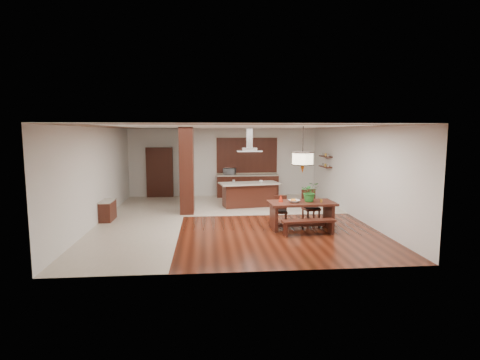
{
  "coord_description": "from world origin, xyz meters",
  "views": [
    {
      "loc": [
        -0.75,
        -11.51,
        2.72
      ],
      "look_at": [
        0.3,
        0.0,
        1.25
      ],
      "focal_mm": 28.0,
      "sensor_mm": 36.0,
      "label": 1
    }
  ],
  "objects": [
    {
      "name": "microwave",
      "position": [
        0.24,
        4.2,
        1.09
      ],
      "size": [
        0.57,
        0.46,
        0.27
      ],
      "primitive_type": "imported",
      "rotation": [
        0.0,
        0.0,
        -0.28
      ],
      "color": "#ACADB3",
      "rests_on": "rear_counter"
    },
    {
      "name": "tile_hallway",
      "position": [
        -2.75,
        0.0,
        0.01
      ],
      "size": [
        2.5,
        9.0,
        0.01
      ],
      "primitive_type": "cube",
      "color": "beige",
      "rests_on": "ground"
    },
    {
      "name": "dining_chair_left",
      "position": [
        1.45,
        -0.75,
        0.42
      ],
      "size": [
        0.42,
        0.42,
        0.85
      ],
      "primitive_type": null,
      "rotation": [
        0.0,
        0.0,
        -0.13
      ],
      "color": "black",
      "rests_on": "ground"
    },
    {
      "name": "fruit_bowl",
      "position": [
        1.7,
        -1.39,
        0.81
      ],
      "size": [
        0.41,
        0.41,
        0.08
      ],
      "primitive_type": "imported",
      "rotation": [
        0.0,
        0.0,
        0.44
      ],
      "color": "beige",
      "rests_on": "dining_table"
    },
    {
      "name": "hallway_console",
      "position": [
        -3.81,
        0.2,
        0.32
      ],
      "size": [
        0.37,
        0.88,
        0.63
      ],
      "primitive_type": "cube",
      "color": "black",
      "rests_on": "ground"
    },
    {
      "name": "dining_chair_right",
      "position": [
        2.38,
        -0.72,
        0.5
      ],
      "size": [
        0.51,
        0.51,
        1.01
      ],
      "primitive_type": null,
      "rotation": [
        0.0,
        0.0,
        0.16
      ],
      "color": "black",
      "rests_on": "ground"
    },
    {
      "name": "rear_counter",
      "position": [
        1.0,
        4.2,
        0.48
      ],
      "size": [
        2.6,
        0.62,
        0.95
      ],
      "color": "black",
      "rests_on": "ground"
    },
    {
      "name": "kitchen_island",
      "position": [
        0.82,
        2.01,
        0.46
      ],
      "size": [
        2.29,
        1.27,
        0.89
      ],
      "rotation": [
        0.0,
        0.0,
        0.16
      ],
      "color": "black",
      "rests_on": "ground"
    },
    {
      "name": "kitchen_window",
      "position": [
        1.0,
        4.46,
        1.75
      ],
      "size": [
        2.6,
        0.08,
        1.5
      ],
      "primitive_type": "cube",
      "color": "#A76B32",
      "rests_on": "room_shell"
    },
    {
      "name": "gold_ornament",
      "position": [
        2.47,
        -1.41,
        0.82
      ],
      "size": [
        0.07,
        0.07,
        0.09
      ],
      "primitive_type": "cylinder",
      "rotation": [
        0.0,
        0.0,
        0.13
      ],
      "color": "gold",
      "rests_on": "dining_table"
    },
    {
      "name": "hallway_doorway",
      "position": [
        -2.7,
        4.4,
        1.05
      ],
      "size": [
        1.1,
        0.2,
        2.1
      ],
      "primitive_type": "cube",
      "color": "black",
      "rests_on": "ground"
    },
    {
      "name": "shelf_upper",
      "position": [
        3.87,
        2.6,
        1.8
      ],
      "size": [
        0.26,
        0.9,
        0.04
      ],
      "primitive_type": "cube",
      "color": "black",
      "rests_on": "room_shell"
    },
    {
      "name": "napkin_cone",
      "position": [
        1.35,
        -1.24,
        0.88
      ],
      "size": [
        0.17,
        0.17,
        0.21
      ],
      "primitive_type": "cone",
      "rotation": [
        0.0,
        0.0,
        -0.31
      ],
      "color": "red",
      "rests_on": "dining_table"
    },
    {
      "name": "foliage_plant",
      "position": [
        2.18,
        -1.28,
        1.05
      ],
      "size": [
        0.57,
        0.52,
        0.56
      ],
      "primitive_type": "imported",
      "rotation": [
        0.0,
        0.0,
        -0.17
      ],
      "color": "#257128",
      "rests_on": "dining_table"
    },
    {
      "name": "dining_table",
      "position": [
        1.94,
        -1.3,
        0.57
      ],
      "size": [
        1.89,
        0.99,
        0.77
      ],
      "rotation": [
        0.0,
        0.0,
        0.04
      ],
      "color": "black",
      "rests_on": "ground"
    },
    {
      "name": "partition_stub",
      "position": [
        -1.4,
        3.3,
        1.45
      ],
      "size": [
        0.18,
        2.4,
        2.9
      ],
      "primitive_type": "cube",
      "color": "silver",
      "rests_on": "ground"
    },
    {
      "name": "room_shell",
      "position": [
        0.0,
        0.0,
        2.06
      ],
      "size": [
        9.0,
        9.04,
        2.92
      ],
      "color": "#351309",
      "rests_on": "ground"
    },
    {
      "name": "range_hood",
      "position": [
        0.82,
        2.02,
        2.46
      ],
      "size": [
        0.9,
        0.55,
        0.87
      ],
      "primitive_type": null,
      "color": "silver",
      "rests_on": "room_shell"
    },
    {
      "name": "dining_bench",
      "position": [
        1.96,
        -1.97,
        0.2
      ],
      "size": [
        1.47,
        0.43,
        0.41
      ],
      "primitive_type": null,
      "rotation": [
        0.0,
        0.0,
        0.08
      ],
      "color": "black",
      "rests_on": "ground"
    },
    {
      "name": "soffit_band",
      "position": [
        0.0,
        0.0,
        2.88
      ],
      "size": [
        8.0,
        9.0,
        0.02
      ],
      "primitive_type": "cube",
      "color": "#3B1F0E",
      "rests_on": "room_shell"
    },
    {
      "name": "pendant_lantern",
      "position": [
        1.94,
        -1.3,
        2.25
      ],
      "size": [
        0.64,
        0.64,
        1.31
      ],
      "primitive_type": null,
      "color": "#F4E2BB",
      "rests_on": "room_shell"
    },
    {
      "name": "island_cup",
      "position": [
        1.25,
        1.9,
        0.94
      ],
      "size": [
        0.14,
        0.14,
        0.1
      ],
      "primitive_type": "imported",
      "rotation": [
        0.0,
        0.0,
        0.09
      ],
      "color": "silver",
      "rests_on": "kitchen_island"
    },
    {
      "name": "partition_pier",
      "position": [
        -1.4,
        1.2,
        1.45
      ],
      "size": [
        0.45,
        1.0,
        2.9
      ],
      "primitive_type": "cube",
      "color": "black",
      "rests_on": "ground"
    },
    {
      "name": "shelf_lower",
      "position": [
        3.87,
        2.6,
        1.4
      ],
      "size": [
        0.26,
        0.9,
        0.04
      ],
      "primitive_type": "cube",
      "color": "black",
      "rests_on": "room_shell"
    },
    {
      "name": "tile_kitchen",
      "position": [
        1.25,
        2.5,
        0.01
      ],
      "size": [
        5.5,
        4.0,
        0.01
      ],
      "primitive_type": "cube",
      "color": "beige",
      "rests_on": "ground"
    }
  ]
}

